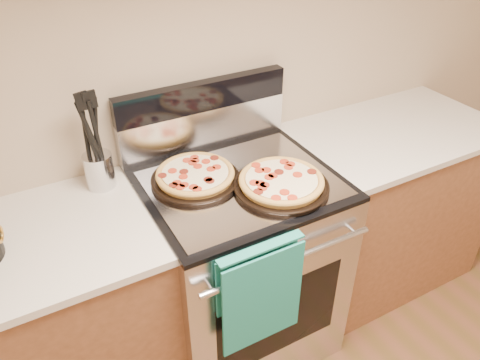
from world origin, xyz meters
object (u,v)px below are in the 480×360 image
pepperoni_pizza_front (281,183)px  utensil_crock (99,170)px  pepperoni_pizza_back (195,176)px  range_body (239,266)px

pepperoni_pizza_front → utensil_crock: 0.70m
utensil_crock → pepperoni_pizza_back: bearing=-27.6°
pepperoni_pizza_front → range_body: bearing=130.1°
range_body → pepperoni_pizza_front: 0.53m
range_body → pepperoni_pizza_front: pepperoni_pizza_front is taller
pepperoni_pizza_back → pepperoni_pizza_front: size_ratio=0.94×
range_body → pepperoni_pizza_back: pepperoni_pizza_back is taller
pepperoni_pizza_front → utensil_crock: utensil_crock is taller
range_body → pepperoni_pizza_front: bearing=-49.9°
pepperoni_pizza_back → pepperoni_pizza_front: (0.27, -0.20, 0.00)m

